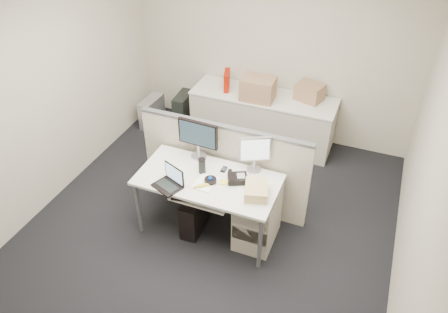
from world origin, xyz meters
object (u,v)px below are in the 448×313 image
at_px(laptop, 166,179).
at_px(desk, 208,183).
at_px(monitor_main, 198,140).
at_px(desk_phone, 237,178).

bearing_deg(laptop, desk, 62.36).
xyz_separation_m(desk, laptop, (-0.33, -0.28, 0.17)).
height_order(desk, monitor_main, monitor_main).
distance_m(desk, desk_phone, 0.33).
relative_size(laptop, desk_phone, 1.42).
xyz_separation_m(desk, monitor_main, (-0.25, 0.32, 0.30)).
relative_size(monitor_main, desk_phone, 2.30).
xyz_separation_m(laptop, desk_phone, (0.63, 0.36, -0.07)).
bearing_deg(desk_phone, desk, 170.01).
xyz_separation_m(monitor_main, laptop, (-0.08, -0.60, -0.12)).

